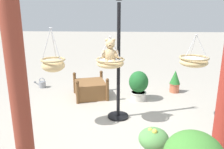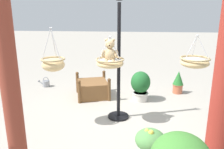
# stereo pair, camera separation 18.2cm
# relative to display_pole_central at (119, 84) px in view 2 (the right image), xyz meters

# --- Properties ---
(ground_plane) EXTENTS (40.00, 40.00, 0.00)m
(ground_plane) POSITION_rel_display_pole_central_xyz_m (0.11, 0.06, -0.74)
(ground_plane) COLOR #A8A093
(display_pole_central) EXTENTS (0.44, 0.44, 2.40)m
(display_pole_central) POSITION_rel_display_pole_central_xyz_m (0.00, 0.00, 0.00)
(display_pole_central) COLOR black
(display_pole_central) RESTS_ON ground
(hanging_basket_with_teddy) EXTENTS (0.54, 0.54, 0.60)m
(hanging_basket_with_teddy) POSITION_rel_display_pole_central_xyz_m (0.15, 0.25, 0.51)
(hanging_basket_with_teddy) COLOR tan
(teddy_bear) EXTENTS (0.32, 0.27, 0.46)m
(teddy_bear) POSITION_rel_display_pole_central_xyz_m (0.15, 0.27, 0.70)
(teddy_bear) COLOR tan
(hanging_basket_left_high) EXTENTS (0.56, 0.56, 0.62)m
(hanging_basket_left_high) POSITION_rel_display_pole_central_xyz_m (-1.45, 0.08, 0.51)
(hanging_basket_left_high) COLOR tan
(hanging_basket_right_low) EXTENTS (0.44, 0.44, 0.80)m
(hanging_basket_right_low) POSITION_rel_display_pole_central_xyz_m (1.17, 0.48, 0.51)
(hanging_basket_right_low) COLOR tan
(greenhouse_pillar_left) EXTENTS (0.35, 0.35, 3.06)m
(greenhouse_pillar_left) POSITION_rel_display_pole_central_xyz_m (0.90, 2.44, 0.74)
(greenhouse_pillar_left) COLOR brown
(greenhouse_pillar_left) RESTS_ON ground
(greenhouse_pillar_right) EXTENTS (0.43, 0.43, 2.81)m
(greenhouse_pillar_right) POSITION_rel_display_pole_central_xyz_m (-1.19, 2.22, 0.62)
(greenhouse_pillar_right) COLOR #9E2D23
(greenhouse_pillar_right) RESTS_ON ground
(wooden_planter_box) EXTENTS (1.02, 1.04, 0.59)m
(wooden_planter_box) POSITION_rel_display_pole_central_xyz_m (0.76, -1.16, -0.51)
(wooden_planter_box) COLOR brown
(wooden_planter_box) RESTS_ON ground
(potted_plant_tall_leafy) EXTENTS (0.48, 0.48, 0.75)m
(potted_plant_tall_leafy) POSITION_rel_display_pole_central_xyz_m (-0.48, -1.01, -0.35)
(potted_plant_tall_leafy) COLOR beige
(potted_plant_tall_leafy) RESTS_ON ground
(potted_plant_bushy_green) EXTENTS (0.46, 0.46, 0.53)m
(potted_plant_bushy_green) POSITION_rel_display_pole_central_xyz_m (-0.57, 1.38, -0.48)
(potted_plant_bushy_green) COLOR beige
(potted_plant_bushy_green) RESTS_ON ground
(potted_plant_small_succulent) EXTENTS (0.29, 0.29, 0.62)m
(potted_plant_small_succulent) POSITION_rel_display_pole_central_xyz_m (-1.52, -1.63, -0.42)
(potted_plant_small_succulent) COLOR #BC6042
(potted_plant_small_succulent) RESTS_ON ground
(watering_can) EXTENTS (0.35, 0.20, 0.30)m
(watering_can) POSITION_rel_display_pole_central_xyz_m (2.29, -1.82, -0.64)
(watering_can) COLOR gray
(watering_can) RESTS_ON ground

